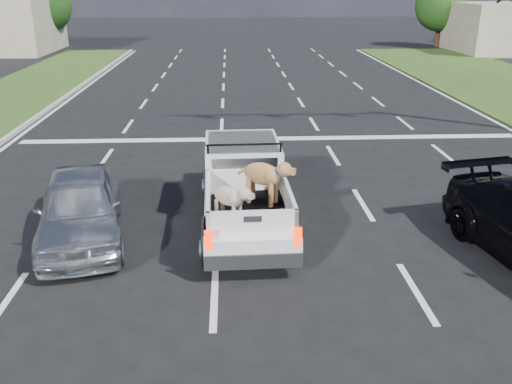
# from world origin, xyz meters

# --- Properties ---
(ground) EXTENTS (160.00, 160.00, 0.00)m
(ground) POSITION_xyz_m (0.00, 0.00, 0.00)
(ground) COLOR black
(ground) RESTS_ON ground
(road_markings) EXTENTS (17.75, 60.00, 0.01)m
(road_markings) POSITION_xyz_m (0.00, 6.56, 0.01)
(road_markings) COLOR silver
(road_markings) RESTS_ON ground
(tree_far_c) EXTENTS (4.20, 4.20, 5.40)m
(tree_far_c) POSITION_xyz_m (-16.00, 38.00, 3.29)
(tree_far_c) COLOR #332114
(tree_far_c) RESTS_ON ground
(tree_far_d) EXTENTS (4.20, 4.20, 5.40)m
(tree_far_d) POSITION_xyz_m (16.00, 38.00, 3.29)
(tree_far_d) COLOR #332114
(tree_far_d) RESTS_ON ground
(pickup_truck) EXTENTS (1.96, 4.93, 1.83)m
(pickup_truck) POSITION_xyz_m (-1.13, 3.07, 0.86)
(pickup_truck) COLOR black
(pickup_truck) RESTS_ON ground
(silver_sedan) EXTENTS (2.47, 4.35, 1.40)m
(silver_sedan) POSITION_xyz_m (-4.56, 2.45, 0.70)
(silver_sedan) COLOR #BABDC2
(silver_sedan) RESTS_ON ground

